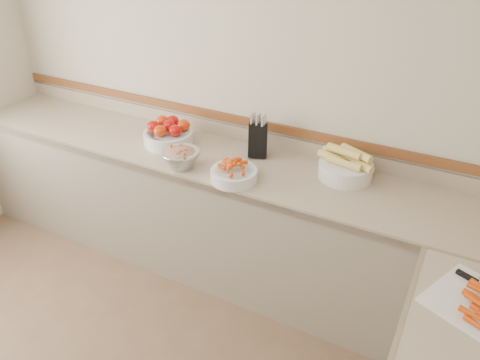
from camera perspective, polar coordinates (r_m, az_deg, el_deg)
The scene contains 7 objects.
back_wall at distance 3.17m, azimuth -0.09°, elevation 11.57°, with size 4.00×4.00×0.00m, color #BDB39C.
counter_back at distance 3.30m, azimuth -2.73°, elevation -4.14°, with size 4.00×0.65×1.08m.
knife_block at distance 3.05m, azimuth 2.20°, elevation 5.08°, with size 0.17×0.18×0.29m.
tomato_bowl at distance 3.26m, azimuth -8.73°, elevation 5.59°, with size 0.34×0.34×0.17m.
cherry_tomato_bowl at distance 2.79m, azimuth -0.76°, elevation 0.87°, with size 0.28×0.28×0.15m.
corn_bowl at distance 2.88m, azimuth 12.78°, elevation 1.64°, with size 0.36×0.33×0.19m.
rhubarb_bowl at distance 2.95m, azimuth -7.19°, elevation 2.79°, with size 0.24×0.24×0.14m.
Camera 1 is at (1.40, -0.64, 2.34)m, focal length 35.00 mm.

